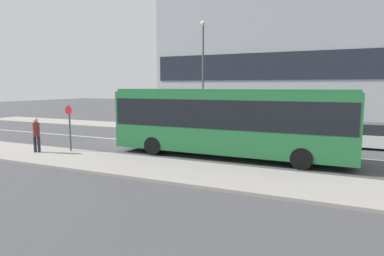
# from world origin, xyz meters

# --- Properties ---
(ground_plane) EXTENTS (120.00, 120.00, 0.00)m
(ground_plane) POSITION_xyz_m (0.00, 0.00, 0.00)
(ground_plane) COLOR #444447
(sidewalk_near) EXTENTS (44.00, 3.50, 0.13)m
(sidewalk_near) POSITION_xyz_m (0.00, -6.25, 0.07)
(sidewalk_near) COLOR gray
(sidewalk_near) RESTS_ON ground_plane
(sidewalk_far) EXTENTS (44.00, 3.50, 0.13)m
(sidewalk_far) POSITION_xyz_m (0.00, 6.25, 0.07)
(sidewalk_far) COLOR gray
(sidewalk_far) RESTS_ON ground_plane
(lane_centerline) EXTENTS (41.80, 0.16, 0.01)m
(lane_centerline) POSITION_xyz_m (0.00, 0.00, 0.00)
(lane_centerline) COLOR silver
(lane_centerline) RESTS_ON ground_plane
(apartment_block_left_tower) EXTENTS (19.38, 5.94, 18.83)m
(apartment_block_left_tower) POSITION_xyz_m (5.54, 12.43, 9.41)
(apartment_block_left_tower) COLOR #9EA3A8
(apartment_block_left_tower) RESTS_ON ground_plane
(city_bus) EXTENTS (12.06, 2.58, 3.43)m
(city_bus) POSITION_xyz_m (7.09, -2.40, 1.97)
(city_bus) COLOR #236B38
(city_bus) RESTS_ON ground_plane
(parked_car_0) EXTENTS (4.00, 1.86, 1.44)m
(parked_car_0) POSITION_xyz_m (13.56, 3.52, 0.67)
(parked_car_0) COLOR silver
(parked_car_0) RESTS_ON ground_plane
(pedestrian_near_stop) EXTENTS (0.34, 0.34, 1.79)m
(pedestrian_near_stop) POSITION_xyz_m (-2.20, -6.05, 1.15)
(pedestrian_near_stop) COLOR #23232D
(pedestrian_near_stop) RESTS_ON sidewalk_near
(bus_stop_sign) EXTENTS (0.44, 0.12, 2.45)m
(bus_stop_sign) POSITION_xyz_m (-0.92, -5.00, 1.57)
(bus_stop_sign) COLOR #4C4C51
(bus_stop_sign) RESTS_ON sidewalk_near
(street_lamp) EXTENTS (0.36, 0.36, 8.23)m
(street_lamp) POSITION_xyz_m (2.41, 5.20, 5.04)
(street_lamp) COLOR #4C4C51
(street_lamp) RESTS_ON sidewalk_far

